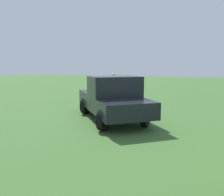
% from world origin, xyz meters
% --- Properties ---
extents(ground_plane, '(80.00, 80.00, 0.00)m').
position_xyz_m(ground_plane, '(0.00, 0.00, 0.00)').
color(ground_plane, '#3D662D').
extents(pickup_truck, '(4.77, 4.46, 1.81)m').
position_xyz_m(pickup_truck, '(0.12, 0.25, 0.93)').
color(pickup_truck, black).
rests_on(pickup_truck, ground_plane).
extents(person_bystander, '(0.42, 0.42, 1.78)m').
position_xyz_m(person_bystander, '(-5.04, -1.80, 1.01)').
color(person_bystander, '#7A6B51').
rests_on(person_bystander, ground_plane).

